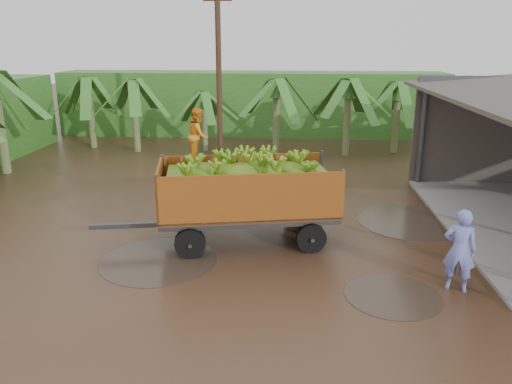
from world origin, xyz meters
TOP-DOWN VIEW (x-y plane):
  - ground at (0.00, 0.00)m, footprint 100.00×100.00m
  - hedge_north at (-2.00, 16.00)m, footprint 22.00×3.00m
  - banana_trailer at (-0.80, -0.46)m, footprint 6.71×3.15m
  - man_blue at (4.11, -2.98)m, footprint 0.80×0.65m
  - utility_pole at (-2.77, 8.33)m, footprint 1.20×0.24m
  - banana_plants at (-5.36, 6.70)m, footprint 23.93×20.39m

SIDE VIEW (x-z plane):
  - ground at x=0.00m, z-range 0.00..0.00m
  - man_blue at x=4.11m, z-range 0.00..1.90m
  - banana_trailer at x=-0.80m, z-range -0.39..3.25m
  - hedge_north at x=-2.00m, z-range 0.00..3.60m
  - banana_plants at x=-5.36m, z-range -0.27..3.97m
  - utility_pole at x=-2.77m, z-range 0.06..7.54m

